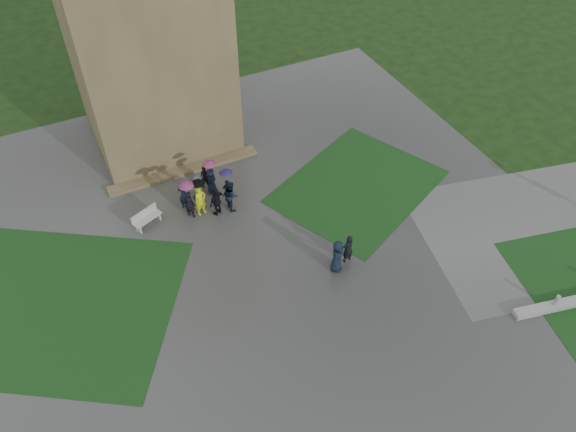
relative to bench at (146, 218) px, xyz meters
name	(u,v)px	position (x,y,z in m)	size (l,w,h in m)	color
ground	(257,303)	(3.15, -7.28, -0.50)	(120.00, 120.00, 0.00)	black
plaza	(240,273)	(3.15, -5.28, -0.49)	(34.00, 34.00, 0.02)	#363634
lawn_inset_left	(56,305)	(-5.35, -3.28, -0.48)	(11.00, 9.00, 0.01)	#113312
lawn_inset_right	(357,186)	(11.65, -2.28, -0.48)	(9.00, 7.00, 0.01)	#113312
tower_plinth	(184,170)	(3.15, 3.32, -0.37)	(9.00, 0.80, 0.22)	brown
bench	(146,218)	(0.00, 0.00, 0.00)	(1.69, 1.11, 0.94)	#AFAFAA
visitor_cluster	(206,191)	(3.42, -0.01, 0.60)	(3.06, 3.05, 2.40)	black
pedestrian_mid	(337,256)	(7.52, -7.08, 0.45)	(0.92, 0.62, 1.87)	black
pedestrian_near	(348,249)	(8.27, -6.83, 0.37)	(0.62, 0.41, 1.71)	black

